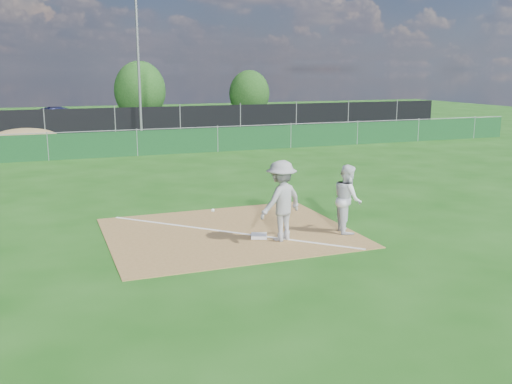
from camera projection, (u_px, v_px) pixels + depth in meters
ground at (158, 173)px, 22.64m from camera, size 90.00×90.00×0.00m
infield_dirt at (229, 232)px, 14.41m from camera, size 6.00×5.00×0.02m
foul_line at (229, 232)px, 14.41m from camera, size 5.01×5.01×0.01m
green_fence at (137, 143)px, 27.08m from camera, size 44.00×0.05×1.20m
dirt_mound at (25, 140)px, 28.55m from camera, size 3.38×2.60×1.17m
black_fence at (115, 123)px, 34.33m from camera, size 46.00×0.04×1.80m
parking_lot at (106, 129)px, 39.08m from camera, size 46.00×9.00×0.01m
light_pole at (139, 70)px, 33.92m from camera, size 0.16×0.16×8.00m
first_base at (259, 236)px, 13.93m from camera, size 0.50×0.50×0.08m
play_at_first at (281, 201)px, 13.56m from camera, size 2.43×1.16×1.94m
runner at (348, 199)px, 14.31m from camera, size 0.84×0.98×1.73m
car_mid at (64, 120)px, 37.20m from camera, size 5.05×2.00×1.64m
car_right at (174, 119)px, 40.59m from camera, size 4.37×2.96×1.18m
tree_mid at (140, 91)px, 44.26m from camera, size 3.97×3.97×4.71m
tree_right at (249, 94)px, 47.68m from camera, size 3.37×3.37×4.00m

